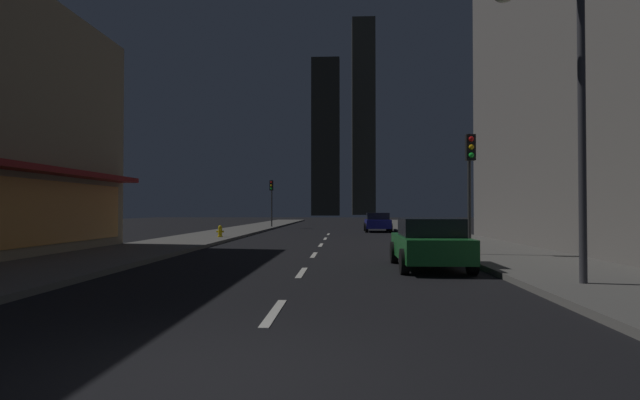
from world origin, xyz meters
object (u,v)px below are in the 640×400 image
(car_parked_near, at_px, (430,243))
(traffic_light_near_right, at_px, (470,167))
(street_lamp_right, at_px, (542,52))
(fire_hydrant_far_left, at_px, (220,232))
(traffic_light_far_left, at_px, (272,193))
(car_parked_far, at_px, (378,222))

(car_parked_near, xyz_separation_m, traffic_light_near_right, (1.90, 3.00, 2.45))
(car_parked_near, relative_size, street_lamp_right, 0.64)
(fire_hydrant_far_left, bearing_deg, street_lamp_right, -56.62)
(traffic_light_near_right, xyz_separation_m, traffic_light_far_left, (-11.00, 27.31, 0.00))
(traffic_light_near_right, bearing_deg, car_parked_near, -122.39)
(fire_hydrant_far_left, height_order, traffic_light_far_left, traffic_light_far_left)
(street_lamp_right, bearing_deg, fire_hydrant_far_left, 123.38)
(fire_hydrant_far_left, relative_size, street_lamp_right, 0.10)
(car_parked_near, distance_m, street_lamp_right, 5.99)
(car_parked_far, bearing_deg, street_lamp_right, -86.28)
(traffic_light_near_right, xyz_separation_m, street_lamp_right, (-0.12, -6.74, 1.87))
(car_parked_far, xyz_separation_m, fire_hydrant_far_left, (-9.50, -10.28, -0.29))
(car_parked_near, relative_size, traffic_light_far_left, 1.01)
(car_parked_near, height_order, street_lamp_right, street_lamp_right)
(car_parked_near, height_order, traffic_light_far_left, traffic_light_far_left)
(car_parked_near, height_order, fire_hydrant_far_left, car_parked_near)
(car_parked_near, height_order, traffic_light_near_right, traffic_light_near_right)
(car_parked_far, distance_m, fire_hydrant_far_left, 14.00)
(car_parked_far, height_order, street_lamp_right, street_lamp_right)
(car_parked_far, relative_size, traffic_light_far_left, 1.01)
(car_parked_near, relative_size, car_parked_far, 1.00)
(fire_hydrant_far_left, distance_m, street_lamp_right, 21.02)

